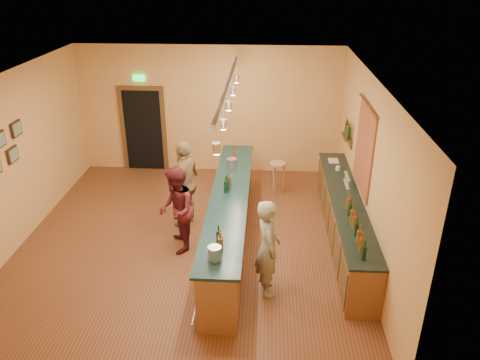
# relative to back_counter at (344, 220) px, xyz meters

# --- Properties ---
(floor) EXTENTS (7.00, 7.00, 0.00)m
(floor) POSITION_rel_back_counter_xyz_m (-2.97, -0.18, -0.49)
(floor) COLOR brown
(floor) RESTS_ON ground
(ceiling) EXTENTS (6.50, 7.00, 0.02)m
(ceiling) POSITION_rel_back_counter_xyz_m (-2.97, -0.18, 2.71)
(ceiling) COLOR silver
(ceiling) RESTS_ON wall_back
(wall_back) EXTENTS (6.50, 0.02, 3.20)m
(wall_back) POSITION_rel_back_counter_xyz_m (-2.97, 3.32, 1.11)
(wall_back) COLOR #DEA353
(wall_back) RESTS_ON floor
(wall_front) EXTENTS (6.50, 0.02, 3.20)m
(wall_front) POSITION_rel_back_counter_xyz_m (-2.97, -3.68, 1.11)
(wall_front) COLOR #DEA353
(wall_front) RESTS_ON floor
(wall_left) EXTENTS (0.02, 7.00, 3.20)m
(wall_left) POSITION_rel_back_counter_xyz_m (-6.22, -0.18, 1.11)
(wall_left) COLOR #DEA353
(wall_left) RESTS_ON floor
(wall_right) EXTENTS (0.02, 7.00, 3.20)m
(wall_right) POSITION_rel_back_counter_xyz_m (0.28, -0.18, 1.11)
(wall_right) COLOR #DEA353
(wall_right) RESTS_ON floor
(doorway) EXTENTS (1.15, 0.09, 2.48)m
(doorway) POSITION_rel_back_counter_xyz_m (-4.67, 3.30, 0.64)
(doorway) COLOR black
(doorway) RESTS_ON wall_back
(tapestry) EXTENTS (0.03, 1.40, 1.60)m
(tapestry) POSITION_rel_back_counter_xyz_m (0.26, 0.22, 1.36)
(tapestry) COLOR maroon
(tapestry) RESTS_ON wall_right
(bottle_shelf) EXTENTS (0.17, 0.55, 0.54)m
(bottle_shelf) POSITION_rel_back_counter_xyz_m (0.20, 1.72, 1.18)
(bottle_shelf) COLOR #473215
(bottle_shelf) RESTS_ON wall_right
(back_counter) EXTENTS (0.60, 4.55, 1.27)m
(back_counter) POSITION_rel_back_counter_xyz_m (0.00, 0.00, 0.00)
(back_counter) COLOR brown
(back_counter) RESTS_ON floor
(tasting_bar) EXTENTS (0.73, 5.10, 1.38)m
(tasting_bar) POSITION_rel_back_counter_xyz_m (-2.19, -0.18, 0.12)
(tasting_bar) COLOR brown
(tasting_bar) RESTS_ON floor
(pendant_track) EXTENTS (0.11, 4.60, 0.50)m
(pendant_track) POSITION_rel_back_counter_xyz_m (-2.19, -0.18, 2.50)
(pendant_track) COLOR silver
(pendant_track) RESTS_ON ceiling
(bartender) EXTENTS (0.51, 0.68, 1.68)m
(bartender) POSITION_rel_back_counter_xyz_m (-1.47, -1.60, 0.35)
(bartender) COLOR gray
(bartender) RESTS_ON floor
(customer_a) EXTENTS (0.79, 0.93, 1.66)m
(customer_a) POSITION_rel_back_counter_xyz_m (-3.15, -0.44, 0.34)
(customer_a) COLOR #59191E
(customer_a) RESTS_ON floor
(customer_b) EXTENTS (0.68, 1.14, 1.83)m
(customer_b) POSITION_rel_back_counter_xyz_m (-3.14, 0.51, 0.43)
(customer_b) COLOR #997A51
(customer_b) RESTS_ON floor
(bar_stool) EXTENTS (0.38, 0.38, 0.77)m
(bar_stool) POSITION_rel_back_counter_xyz_m (-1.26, 2.02, 0.15)
(bar_stool) COLOR #A36C49
(bar_stool) RESTS_ON floor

